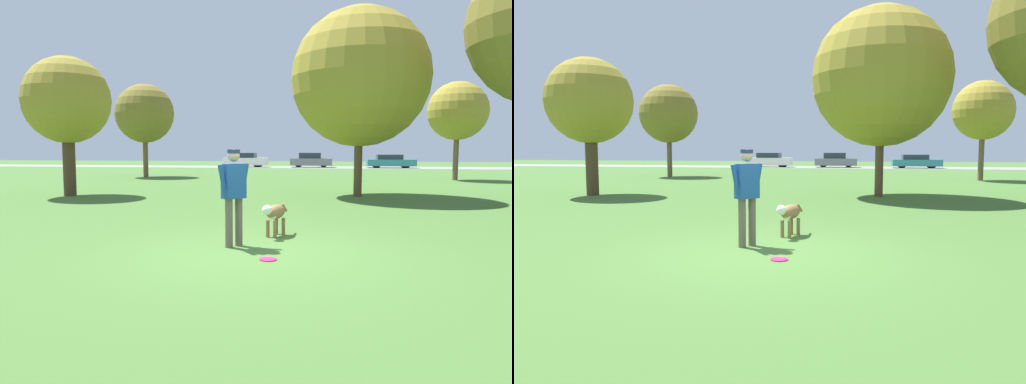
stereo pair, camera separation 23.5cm
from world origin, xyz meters
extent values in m
plane|color=#426B2D|center=(0.00, 0.00, 0.00)|extent=(120.00, 120.00, 0.00)
cube|color=gray|center=(0.00, 36.83, 0.01)|extent=(120.00, 6.00, 0.01)
cylinder|color=#665B4C|center=(-0.32, 0.45, 0.42)|extent=(0.18, 0.18, 0.84)
cylinder|color=#665B4C|center=(-0.46, 0.29, 0.42)|extent=(0.18, 0.18, 0.84)
cube|color=#1E4C93|center=(-0.39, 0.37, 1.13)|extent=(0.42, 0.44, 0.59)
cylinder|color=#1E4C93|center=(-0.25, 0.54, 1.13)|extent=(0.20, 0.22, 0.60)
cylinder|color=#1E4C93|center=(-0.53, 0.20, 1.13)|extent=(0.20, 0.22, 0.60)
sphere|color=tan|center=(-0.39, 0.37, 1.57)|extent=(0.29, 0.29, 0.21)
cylinder|color=navy|center=(-0.39, 0.37, 1.64)|extent=(0.31, 0.31, 0.06)
ellipsoid|color=olive|center=(0.21, 1.45, 0.47)|extent=(0.47, 0.66, 0.28)
ellipsoid|color=white|center=(0.15, 1.29, 0.42)|extent=(0.24, 0.21, 0.16)
sphere|color=white|center=(0.09, 1.10, 0.55)|extent=(0.23, 0.23, 0.18)
cylinder|color=olive|center=(0.22, 1.25, 0.17)|extent=(0.09, 0.09, 0.33)
cylinder|color=olive|center=(0.07, 1.30, 0.17)|extent=(0.09, 0.09, 0.33)
cylinder|color=olive|center=(0.34, 1.60, 0.17)|extent=(0.09, 0.09, 0.33)
cylinder|color=olive|center=(0.20, 1.65, 0.17)|extent=(0.09, 0.09, 0.33)
cylinder|color=olive|center=(0.34, 1.81, 0.51)|extent=(0.12, 0.23, 0.20)
cylinder|color=#E52366|center=(0.31, -0.49, 0.01)|extent=(0.27, 0.27, 0.02)
torus|color=#E52366|center=(0.31, -0.49, 0.01)|extent=(0.27, 0.27, 0.02)
cylinder|color=brown|center=(2.24, 9.43, 1.19)|extent=(0.29, 0.29, 2.38)
sphere|color=olive|center=(2.24, 9.43, 4.19)|extent=(4.83, 4.83, 4.83)
cylinder|color=brown|center=(-9.99, 19.60, 1.27)|extent=(0.30, 0.30, 2.54)
sphere|color=olive|center=(-9.99, 19.60, 3.89)|extent=(3.58, 3.58, 3.58)
cylinder|color=#4C3826|center=(-8.09, 8.04, 1.14)|extent=(0.44, 0.44, 2.28)
sphere|color=olive|center=(-8.09, 8.04, 3.44)|extent=(3.08, 3.08, 3.08)
cylinder|color=brown|center=(8.10, 19.33, 1.30)|extent=(0.28, 0.28, 2.60)
sphere|color=olive|center=(8.10, 19.33, 3.79)|extent=(3.18, 3.18, 3.18)
cube|color=white|center=(-6.83, 36.68, 0.56)|extent=(4.27, 2.00, 0.70)
cube|color=#232D38|center=(-6.95, 36.69, 1.14)|extent=(2.25, 1.66, 0.47)
cylinder|color=black|center=(-5.53, 37.42, 0.30)|extent=(0.61, 0.23, 0.61)
cylinder|color=black|center=(-5.60, 35.84, 0.30)|extent=(0.61, 0.23, 0.61)
cylinder|color=black|center=(-8.05, 37.52, 0.30)|extent=(0.61, 0.23, 0.61)
cylinder|color=black|center=(-8.12, 35.95, 0.30)|extent=(0.61, 0.23, 0.61)
cube|color=slate|center=(-0.46, 36.87, 0.53)|extent=(3.96, 1.70, 0.67)
cube|color=#232D38|center=(-0.57, 36.87, 1.13)|extent=(2.06, 1.46, 0.53)
cylinder|color=black|center=(0.73, 37.60, 0.29)|extent=(0.57, 0.20, 0.57)
cylinder|color=black|center=(0.73, 36.15, 0.29)|extent=(0.57, 0.20, 0.57)
cylinder|color=black|center=(-1.64, 37.60, 0.29)|extent=(0.57, 0.20, 0.57)
cylinder|color=black|center=(-1.64, 36.15, 0.29)|extent=(0.57, 0.20, 0.57)
cube|color=teal|center=(6.86, 36.45, 0.50)|extent=(4.39, 1.90, 0.60)
cube|color=#232D38|center=(6.73, 36.44, 1.02)|extent=(2.29, 1.61, 0.44)
cylinder|color=black|center=(8.15, 37.26, 0.28)|extent=(0.57, 0.21, 0.56)
cylinder|color=black|center=(8.18, 35.68, 0.28)|extent=(0.57, 0.21, 0.56)
cylinder|color=black|center=(5.54, 37.21, 0.28)|extent=(0.57, 0.21, 0.56)
cylinder|color=black|center=(5.57, 35.63, 0.28)|extent=(0.57, 0.21, 0.56)
camera|label=1|loc=(1.20, -7.21, 1.66)|focal=32.00mm
camera|label=2|loc=(1.44, -7.17, 1.66)|focal=32.00mm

